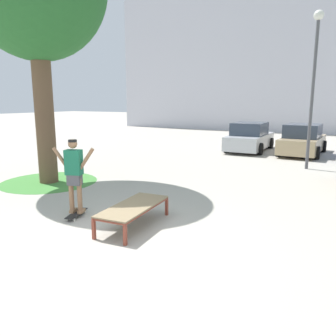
{
  "coord_description": "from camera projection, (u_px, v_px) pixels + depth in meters",
  "views": [
    {
      "loc": [
        3.99,
        -4.91,
        2.62
      ],
      "look_at": [
        0.04,
        2.18,
        1.0
      ],
      "focal_mm": 36.02,
      "sensor_mm": 36.0,
      "label": 1
    }
  ],
  "objects": [
    {
      "name": "grass_patch_near_left",
      "position": [
        49.0,
        182.0,
        11.09
      ],
      "size": [
        3.09,
        3.09,
        0.01
      ],
      "primitive_type": "cylinder",
      "color": "#47893D",
      "rests_on": "ground"
    },
    {
      "name": "car_tan",
      "position": [
        303.0,
        140.0,
        16.71
      ],
      "size": [
        2.0,
        4.24,
        1.5
      ],
      "color": "tan",
      "rests_on": "ground"
    },
    {
      "name": "skater",
      "position": [
        74.0,
        171.0,
        7.55
      ],
      "size": [
        0.97,
        0.4,
        1.69
      ],
      "color": "#8E6647",
      "rests_on": "skateboard"
    },
    {
      "name": "ground_plane",
      "position": [
        112.0,
        237.0,
        6.62
      ],
      "size": [
        120.0,
        120.0,
        0.0
      ],
      "primitive_type": "plane",
      "color": "#B2AA9E"
    },
    {
      "name": "skateboard",
      "position": [
        77.0,
        213.0,
        7.74
      ],
      "size": [
        0.44,
        0.82,
        0.09
      ],
      "color": "black",
      "rests_on": "ground"
    },
    {
      "name": "light_post",
      "position": [
        315.0,
        68.0,
        12.48
      ],
      "size": [
        0.36,
        0.36,
        5.83
      ],
      "color": "#4C4C51",
      "rests_on": "ground"
    },
    {
      "name": "car_silver",
      "position": [
        250.0,
        138.0,
        17.93
      ],
      "size": [
        1.99,
        4.24,
        1.5
      ],
      "color": "#B7BABF",
      "rests_on": "ground"
    },
    {
      "name": "skate_box",
      "position": [
        133.0,
        207.0,
        7.1
      ],
      "size": [
        0.92,
        1.96,
        0.46
      ],
      "color": "brown",
      "rests_on": "ground"
    }
  ]
}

